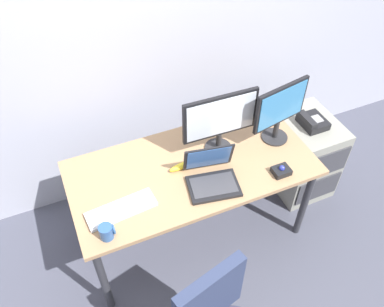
{
  "coord_description": "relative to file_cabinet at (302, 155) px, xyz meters",
  "views": [
    {
      "loc": [
        -0.7,
        -1.61,
        2.63
      ],
      "look_at": [
        0.0,
        0.0,
        0.84
      ],
      "focal_mm": 37.58,
      "sensor_mm": 36.0,
      "label": 1
    }
  ],
  "objects": [
    {
      "name": "trackball_mouse",
      "position": [
        -0.51,
        -0.37,
        0.41
      ],
      "size": [
        0.11,
        0.09,
        0.07
      ],
      "color": "black",
      "rests_on": "desk"
    },
    {
      "name": "monitor_main",
      "position": [
        -0.77,
        -0.02,
        0.65
      ],
      "size": [
        0.5,
        0.18,
        0.44
      ],
      "color": "#262628",
      "rests_on": "desk"
    },
    {
      "name": "ground_plane",
      "position": [
        -1.0,
        -0.1,
        -0.33
      ],
      "size": [
        8.0,
        8.0,
        0.0
      ],
      "primitive_type": "plane",
      "color": "#444654"
    },
    {
      "name": "coffee_mug",
      "position": [
        -1.64,
        -0.39,
        0.44
      ],
      "size": [
        0.09,
        0.08,
        0.09
      ],
      "color": "#2C528E",
      "rests_on": "desk"
    },
    {
      "name": "desk_phone",
      "position": [
        -0.01,
        -0.02,
        0.37
      ],
      "size": [
        0.17,
        0.2,
        0.09
      ],
      "color": "black",
      "rests_on": "file_cabinet"
    },
    {
      "name": "desk",
      "position": [
        -1.0,
        -0.1,
        0.32
      ],
      "size": [
        1.58,
        0.77,
        0.72
      ],
      "color": "#9F7954",
      "rests_on": "ground"
    },
    {
      "name": "file_cabinet",
      "position": [
        0.0,
        0.0,
        0.0
      ],
      "size": [
        0.42,
        0.53,
        0.66
      ],
      "color": "gray",
      "rests_on": "ground"
    },
    {
      "name": "keyboard",
      "position": [
        -1.52,
        -0.25,
        0.4
      ],
      "size": [
        0.42,
        0.17,
        0.03
      ],
      "color": "silver",
      "rests_on": "desk"
    },
    {
      "name": "back_wall",
      "position": [
        -1.0,
        0.64,
        1.07
      ],
      "size": [
        6.0,
        0.1,
        2.8
      ],
      "primitive_type": "cube",
      "color": "#A4A6B6",
      "rests_on": "ground"
    },
    {
      "name": "laptop",
      "position": [
        -0.94,
        -0.26,
        0.44
      ],
      "size": [
        0.36,
        0.33,
        0.23
      ],
      "color": "black",
      "rests_on": "desk"
    },
    {
      "name": "monitor_side",
      "position": [
        -0.37,
        -0.08,
        0.64
      ],
      "size": [
        0.41,
        0.18,
        0.44
      ],
      "color": "#262628",
      "rests_on": "desk"
    },
    {
      "name": "banana",
      "position": [
        -1.06,
        -0.08,
        0.41
      ],
      "size": [
        0.19,
        0.07,
        0.04
      ],
      "primitive_type": "ellipsoid",
      "rotation": [
        0.0,
        0.0,
        0.12
      ],
      "color": "yellow",
      "rests_on": "desk"
    }
  ]
}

